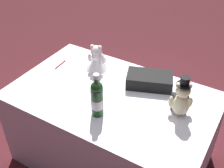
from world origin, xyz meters
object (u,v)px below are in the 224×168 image
teddy_bear_groom (181,99)px  gift_case_black (149,80)px  teddy_bear_bride (97,58)px  signing_pen (60,65)px  champagne_bottle (97,98)px

teddy_bear_groom → gift_case_black: teddy_bear_groom is taller
teddy_bear_groom → teddy_bear_bride: teddy_bear_groom is taller
signing_pen → gift_case_black: size_ratio=0.39×
signing_pen → champagne_bottle: bearing=150.7°
signing_pen → gift_case_black: 0.79m
teddy_bear_bride → signing_pen: size_ratio=1.51×
signing_pen → gift_case_black: bearing=-170.4°
gift_case_black → signing_pen: bearing=9.6°
teddy_bear_bride → champagne_bottle: bearing=123.5°
signing_pen → teddy_bear_groom: bearing=177.3°
champagne_bottle → gift_case_black: bearing=-108.9°
signing_pen → gift_case_black: (-0.77, -0.13, 0.04)m
signing_pen → teddy_bear_bride: bearing=-156.1°
champagne_bottle → gift_case_black: champagne_bottle is taller
teddy_bear_groom → signing_pen: teddy_bear_groom is taller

